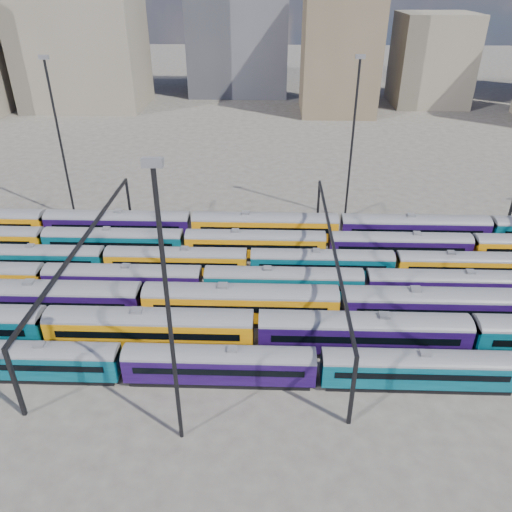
{
  "coord_description": "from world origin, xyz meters",
  "views": [
    {
      "loc": [
        2.6,
        -52.25,
        35.88
      ],
      "look_at": [
        0.7,
        5.19,
        3.0
      ],
      "focal_mm": 35.0,
      "sensor_mm": 36.0,
      "label": 1
    }
  ],
  "objects_px": {
    "rake_0": "(219,362)",
    "rake_1": "(150,325)",
    "rake_2": "(241,300)",
    "mast_2": "(168,308)"
  },
  "relations": [
    {
      "from": "rake_0",
      "to": "rake_1",
      "type": "relative_size",
      "value": 0.86
    },
    {
      "from": "rake_1",
      "to": "rake_2",
      "type": "distance_m",
      "value": 10.69
    },
    {
      "from": "rake_0",
      "to": "rake_2",
      "type": "relative_size",
      "value": 0.61
    },
    {
      "from": "rake_2",
      "to": "rake_1",
      "type": "bearing_deg",
      "value": -152.1
    },
    {
      "from": "mast_2",
      "to": "rake_1",
      "type": "bearing_deg",
      "value": 113.25
    },
    {
      "from": "rake_0",
      "to": "rake_2",
      "type": "distance_m",
      "value": 10.12
    },
    {
      "from": "rake_0",
      "to": "rake_1",
      "type": "xyz_separation_m",
      "value": [
        -7.93,
        5.0,
        0.43
      ]
    },
    {
      "from": "rake_2",
      "to": "mast_2",
      "type": "xyz_separation_m",
      "value": [
        -4.29,
        -17.0,
        11.01
      ]
    },
    {
      "from": "rake_1",
      "to": "rake_2",
      "type": "bearing_deg",
      "value": 27.9
    },
    {
      "from": "rake_0",
      "to": "mast_2",
      "type": "relative_size",
      "value": 3.78
    }
  ]
}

